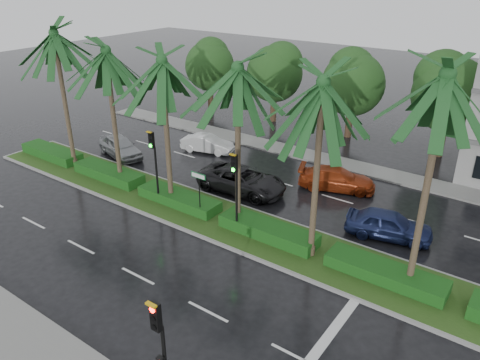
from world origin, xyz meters
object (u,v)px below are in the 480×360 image
Objects in this scene: street_sign at (199,184)px; car_blue at (389,225)px; signal_near at (162,355)px; car_silver at (120,146)px; car_darkgrey at (242,180)px; car_red at (337,179)px; signal_median_left at (154,157)px; car_white at (207,144)px.

street_sign reaches higher than car_blue.
signal_near is 22.21m from car_silver.
car_darkgrey reaches higher than car_red.
street_sign is 9.86m from car_blue.
car_white is (-3.00, 8.15, -2.37)m from signal_median_left.
car_silver reaches higher than car_white.
signal_median_left is 0.95× the size of car_red.
car_darkgrey is 9.00m from car_blue.
car_blue is (4.50, -3.61, 0.05)m from car_red.
street_sign is 9.00m from car_red.
signal_median_left is at bearing -176.53° from street_sign.
car_blue is at bearing -71.97° from car_silver.
signal_near is at bearing -157.58° from car_darkgrey.
street_sign is 0.61× the size of car_blue.
car_silver is (-7.50, 3.87, -2.26)m from signal_median_left.
car_silver is at bearing 118.55° from car_white.
car_silver is 1.03× the size of car_blue.
car_silver is 10.34m from car_darkgrey.
signal_near is 13.93m from signal_median_left.
car_darkgrey reaches higher than car_white.
car_darkgrey is 5.78m from car_red.
signal_near is 12.11m from street_sign.
car_silver is at bearing 87.72° from car_darkgrey.
car_silver reaches higher than car_blue.
car_silver is (-10.50, 3.69, -1.38)m from street_sign.
car_silver is at bearing 142.23° from signal_near.
car_white is at bearing 126.08° from signal_near.
car_red is at bearing 47.27° from signal_median_left.
signal_median_left is at bearing 141.97° from car_darkgrey.
car_red reaches higher than car_white.
street_sign is at bearing 177.63° from car_darkgrey.
car_blue reaches higher than car_red.
signal_near reaches higher than car_blue.
car_red is (10.33, -0.21, 0.04)m from car_white.
car_blue is (8.83, 4.15, -1.40)m from street_sign.
car_red is at bearing 98.60° from signal_near.
street_sign is 4.35m from car_darkgrey.
car_white is at bearing 62.43° from car_blue.
car_white is at bearing 51.91° from car_darkgrey.
car_red is at bearing -58.00° from car_silver.
car_white is at bearing 68.77° from car_red.
signal_median_left is 12.80m from car_blue.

